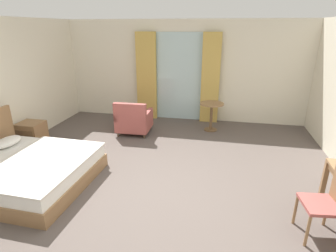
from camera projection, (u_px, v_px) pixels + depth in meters
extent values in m
cube|color=#564C47|center=(149.00, 193.00, 4.26)|extent=(6.97, 7.90, 0.10)
cube|color=silver|center=(184.00, 71.00, 7.18)|extent=(6.57, 0.12, 2.61)
cube|color=silver|center=(178.00, 77.00, 7.19)|extent=(1.26, 0.02, 2.29)
cube|color=tan|center=(147.00, 77.00, 7.26)|extent=(0.54, 0.10, 2.30)
cube|color=tan|center=(210.00, 79.00, 6.94)|extent=(0.47, 0.10, 2.30)
cube|color=olive|center=(28.00, 177.00, 4.38)|extent=(2.00, 1.84, 0.23)
cube|color=white|center=(26.00, 166.00, 4.31)|extent=(1.94, 1.79, 0.20)
cube|color=silver|center=(42.00, 162.00, 4.20)|extent=(1.33, 1.81, 0.03)
ellipsoid|color=white|center=(7.00, 142.00, 4.79)|extent=(0.34, 0.57, 0.14)
cube|color=olive|center=(32.00, 134.00, 5.74)|extent=(0.49, 0.44, 0.53)
cube|color=brown|center=(24.00, 133.00, 5.50)|extent=(0.41, 0.01, 0.13)
cube|color=olive|center=(323.00, 184.00, 3.75)|extent=(0.06, 0.06, 0.71)
cube|color=#9E4C47|center=(321.00, 205.00, 3.18)|extent=(0.47, 0.47, 0.04)
cylinder|color=olive|center=(295.00, 210.00, 3.45)|extent=(0.04, 0.04, 0.42)
cylinder|color=olive|center=(308.00, 231.00, 3.09)|extent=(0.04, 0.04, 0.42)
cylinder|color=olive|center=(326.00, 211.00, 3.42)|extent=(0.04, 0.04, 0.42)
cube|color=#9E4C47|center=(135.00, 123.00, 6.47)|extent=(0.77, 0.75, 0.28)
cube|color=#9E4C47|center=(130.00, 113.00, 6.07)|extent=(0.76, 0.14, 0.43)
cube|color=#9E4C47|center=(147.00, 115.00, 6.34)|extent=(0.12, 0.73, 0.16)
cube|color=#9E4C47|center=(121.00, 114.00, 6.45)|extent=(0.12, 0.73, 0.16)
cylinder|color=#4C3D2D|center=(151.00, 127.00, 6.77)|extent=(0.04, 0.04, 0.10)
cylinder|color=#4C3D2D|center=(126.00, 126.00, 6.87)|extent=(0.04, 0.04, 0.10)
cylinder|color=#4C3D2D|center=(144.00, 136.00, 6.20)|extent=(0.04, 0.04, 0.10)
cylinder|color=#4C3D2D|center=(118.00, 134.00, 6.31)|extent=(0.04, 0.04, 0.10)
cylinder|color=olive|center=(212.00, 104.00, 6.48)|extent=(0.57, 0.57, 0.03)
cylinder|color=brown|center=(211.00, 117.00, 6.60)|extent=(0.07, 0.07, 0.66)
cylinder|color=brown|center=(210.00, 130.00, 6.71)|extent=(0.31, 0.31, 0.02)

